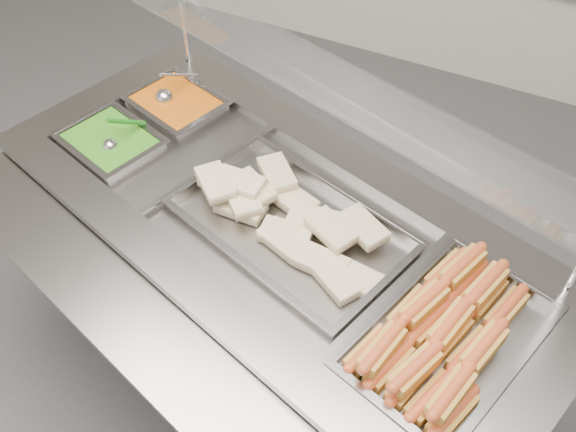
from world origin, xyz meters
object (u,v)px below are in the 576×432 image
at_px(sneeze_guard, 329,82).
at_px(ladle, 165,97).
at_px(pan_wraps, 290,229).
at_px(serving_spoon, 113,142).
at_px(steam_counter, 278,299).
at_px(pan_hotdogs, 447,343).

height_order(sneeze_guard, ladle, sneeze_guard).
distance_m(pan_wraps, serving_spoon, 0.63).
bearing_deg(steam_counter, pan_wraps, -17.17).
relative_size(steam_counter, ladle, 10.62).
height_order(steam_counter, pan_wraps, pan_wraps).
distance_m(sneeze_guard, serving_spoon, 0.73).
distance_m(pan_hotdogs, pan_wraps, 0.52).
distance_m(sneeze_guard, pan_hotdogs, 0.71).
bearing_deg(pan_hotdogs, serving_spoon, 169.72).
relative_size(sneeze_guard, serving_spoon, 9.53).
xyz_separation_m(sneeze_guard, pan_hotdogs, (0.49, -0.36, -0.37)).
bearing_deg(sneeze_guard, serving_spoon, -166.24).
bearing_deg(ladle, steam_counter, -27.96).
bearing_deg(pan_hotdogs, ladle, 157.14).
height_order(pan_wraps, serving_spoon, serving_spoon).
height_order(pan_hotdogs, ladle, ladle).
xyz_separation_m(sneeze_guard, serving_spoon, (-0.64, -0.16, -0.32)).
bearing_deg(pan_wraps, pan_hotdogs, -17.17).
xyz_separation_m(pan_wraps, serving_spoon, (-0.63, 0.05, 0.03)).
distance_m(sneeze_guard, pan_wraps, 0.41).
distance_m(ladle, serving_spoon, 0.26).
xyz_separation_m(steam_counter, pan_wraps, (0.05, -0.02, 0.39)).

